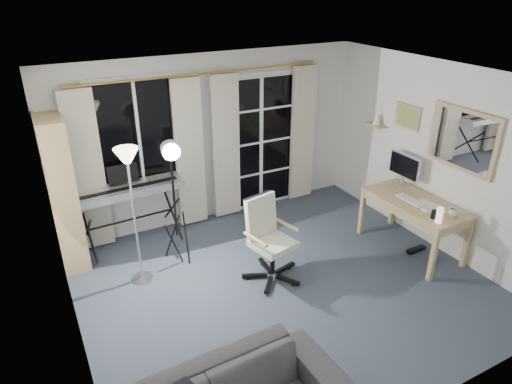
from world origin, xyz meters
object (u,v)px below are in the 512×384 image
Objects in this scene: bookshelf at (60,195)px; monitor at (404,167)px; keyboard_piano at (128,192)px; mug at (454,212)px; studio_light at (172,165)px; office_chair at (266,231)px; torchiere_lamp at (129,177)px; desk at (415,207)px.

bookshelf is 4.44m from monitor.
keyboard_piano reaches higher than mug.
studio_light reaches higher than office_chair.
bookshelf reaches higher than torchiere_lamp.
office_chair is 0.76× the size of desk.
keyboard_piano is at bearing 149.57° from desk.
torchiere_lamp is at bearing -51.77° from bookshelf.
mug is at bearing -36.62° from office_chair.
torchiere_lamp is (0.68, -0.89, 0.44)m from bookshelf.
bookshelf is 1.49m from studio_light.
mug is at bearing -96.86° from monitor.
mug is (2.91, -1.62, -0.57)m from studio_light.
office_chair is (2.05, -1.48, -0.30)m from bookshelf.
torchiere_lamp reaches higher than office_chair.
office_chair is (1.37, -0.59, -0.75)m from torchiere_lamp.
studio_light reaches higher than desk.
office_chair is 1.99× the size of monitor.
office_chair is 2.00m from desk.
studio_light is 3.25× the size of monitor.
mug is (3.31, -2.31, -0.03)m from keyboard_piano.
bookshelf reaches higher than office_chair.
monitor is (4.20, -1.43, 0.08)m from bookshelf.
studio_light is (0.52, 0.13, -0.01)m from torchiere_lamp.
office_chair is at bearing -51.11° from keyboard_piano.
studio_light is 3.37m from mug.
bookshelf reaches higher than keyboard_piano.
desk is 2.61× the size of monitor.
torchiere_lamp reaches higher than monitor.
keyboard_piano reaches higher than desk.
keyboard_piano reaches higher than office_chair.
studio_light is 14.28× the size of mug.
monitor is at bearing -11.65° from office_chair.
keyboard_piano is (0.79, -0.07, -0.10)m from bookshelf.
monitor reaches higher than desk.
monitor is at bearing -18.02° from bookshelf.
monitor reaches higher than keyboard_piano.
studio_light is at bearing 126.87° from office_chair.
torchiere_lamp is at bearing -157.59° from studio_light.
monitor is (0.20, 0.45, 0.36)m from desk.
torchiere_lamp is at bearing 162.31° from desk.
bookshelf reaches higher than monitor.
studio_light is 3.10m from monitor.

